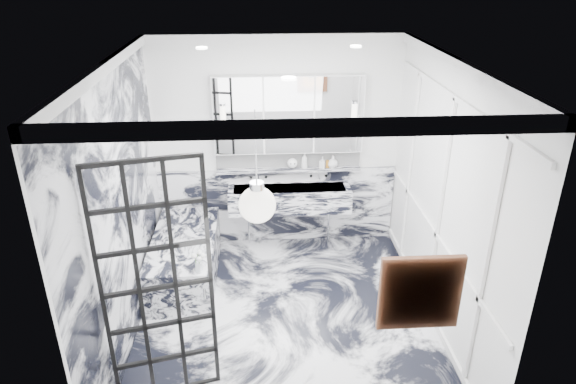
{
  "coord_description": "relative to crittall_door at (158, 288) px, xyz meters",
  "views": [
    {
      "loc": [
        -0.25,
        -4.55,
        3.64
      ],
      "look_at": [
        0.06,
        0.5,
        1.31
      ],
      "focal_mm": 32.0,
      "sensor_mm": 36.0,
      "label": 1
    }
  ],
  "objects": [
    {
      "name": "ledge",
      "position": [
        1.26,
        2.67,
        -0.06
      ],
      "size": [
        1.9,
        0.14,
        0.04
      ],
      "primitive_type": "cube",
      "color": "silver",
      "rests_on": "wall_back"
    },
    {
      "name": "soap_bottle_b",
      "position": [
        1.71,
        2.66,
        0.03
      ],
      "size": [
        0.09,
        0.09,
        0.15
      ],
      "primitive_type": "imported",
      "rotation": [
        0.0,
        0.0,
        -0.41
      ],
      "color": "#4C4C51",
      "rests_on": "ledge"
    },
    {
      "name": "crittall_door",
      "position": [
        0.0,
        0.0,
        0.0
      ],
      "size": [
        0.87,
        0.24,
        2.27
      ],
      "primitive_type": null,
      "rotation": [
        0.0,
        0.0,
        0.23
      ],
      "color": "black",
      "rests_on": "floor"
    },
    {
      "name": "soap_bottle_c",
      "position": [
        1.84,
        2.66,
        0.04
      ],
      "size": [
        0.17,
        0.17,
        0.17
      ],
      "primitive_type": "imported",
      "rotation": [
        0.0,
        0.0,
        0.42
      ],
      "color": "silver",
      "rests_on": "ledge"
    },
    {
      "name": "marble_clad_left",
      "position": [
        -0.47,
        0.95,
        0.21
      ],
      "size": [
        0.02,
        3.56,
        2.68
      ],
      "primitive_type": "cube",
      "color": "silver",
      "rests_on": "floor"
    },
    {
      "name": "trough_sink",
      "position": [
        1.26,
        2.51,
        -0.4
      ],
      "size": [
        1.6,
        0.45,
        0.3
      ],
      "primitive_type": "cube",
      "color": "silver",
      "rests_on": "wall_back"
    },
    {
      "name": "mirror_cabinet",
      "position": [
        1.26,
        2.68,
        0.69
      ],
      "size": [
        1.9,
        0.16,
        1.0
      ],
      "primitive_type": "cube",
      "color": "white",
      "rests_on": "wall_back"
    },
    {
      "name": "subway_tile",
      "position": [
        1.26,
        2.73,
        0.07
      ],
      "size": [
        1.9,
        0.03,
        0.23
      ],
      "primitive_type": "cube",
      "color": "white",
      "rests_on": "wall_back"
    },
    {
      "name": "face_pot",
      "position": [
        1.31,
        2.66,
        0.03
      ],
      "size": [
        0.14,
        0.14,
        0.14
      ],
      "primitive_type": "sphere",
      "color": "white",
      "rests_on": "ledge"
    },
    {
      "name": "soap_bottle_a",
      "position": [
        1.47,
        2.66,
        0.07
      ],
      "size": [
        0.1,
        0.1,
        0.22
      ],
      "primitive_type": "imported",
      "rotation": [
        0.0,
        0.0,
        0.18
      ],
      "color": "#8C5919",
      "rests_on": "ledge"
    },
    {
      "name": "bathtub",
      "position": [
        -0.06,
        1.85,
        -0.86
      ],
      "size": [
        0.75,
        1.65,
        0.55
      ],
      "primitive_type": "cube",
      "color": "silver",
      "rests_on": "floor"
    },
    {
      "name": "flower_vase",
      "position": [
        0.2,
        1.11,
        -0.52
      ],
      "size": [
        0.08,
        0.08,
        0.12
      ],
      "primitive_type": "cylinder",
      "color": "silver",
      "rests_on": "bathtub"
    },
    {
      "name": "ceiling",
      "position": [
        1.11,
        0.95,
        1.67
      ],
      "size": [
        3.6,
        3.6,
        0.0
      ],
      "primitive_type": "plane",
      "rotation": [
        3.14,
        0.0,
        0.0
      ],
      "color": "white",
      "rests_on": "wall_back"
    },
    {
      "name": "pendant_light",
      "position": [
        0.85,
        -0.41,
        0.94
      ],
      "size": [
        0.26,
        0.26,
        0.26
      ],
      "primitive_type": "sphere",
      "color": "white",
      "rests_on": "ceiling"
    },
    {
      "name": "wall_front",
      "position": [
        1.11,
        -0.85,
        0.27
      ],
      "size": [
        3.6,
        0.0,
        3.6
      ],
      "primitive_type": "plane",
      "rotation": [
        -1.57,
        0.0,
        0.0
      ],
      "color": "white",
      "rests_on": "floor"
    },
    {
      "name": "floor",
      "position": [
        1.11,
        0.95,
        -1.13
      ],
      "size": [
        3.6,
        3.6,
        0.0
      ],
      "primitive_type": "plane",
      "color": "silver",
      "rests_on": "ground"
    },
    {
      "name": "wall_left",
      "position": [
        -0.49,
        0.95,
        0.27
      ],
      "size": [
        0.0,
        3.6,
        3.6
      ],
      "primitive_type": "plane",
      "rotation": [
        1.57,
        0.0,
        1.57
      ],
      "color": "white",
      "rests_on": "floor"
    },
    {
      "name": "artwork",
      "position": [
        1.92,
        -0.81,
        0.44
      ],
      "size": [
        0.46,
        0.04,
        0.46
      ],
      "primitive_type": "cube",
      "color": "orange",
      "rests_on": "wall_front"
    },
    {
      "name": "wall_back",
      "position": [
        1.11,
        2.75,
        0.27
      ],
      "size": [
        3.6,
        0.0,
        3.6
      ],
      "primitive_type": "plane",
      "rotation": [
        1.57,
        0.0,
        0.0
      ],
      "color": "white",
      "rests_on": "floor"
    },
    {
      "name": "amber_bottle",
      "position": [
        1.77,
        2.66,
        0.01
      ],
      "size": [
        0.04,
        0.04,
        0.1
      ],
      "primitive_type": "cylinder",
      "color": "#8C5919",
      "rests_on": "ledge"
    },
    {
      "name": "wall_right",
      "position": [
        2.71,
        0.95,
        0.27
      ],
      "size": [
        0.0,
        3.6,
        3.6
      ],
      "primitive_type": "plane",
      "rotation": [
        1.57,
        0.0,
        -1.57
      ],
      "color": "white",
      "rests_on": "floor"
    },
    {
      "name": "marble_clad_back",
      "position": [
        1.11,
        2.73,
        -0.61
      ],
      "size": [
        3.18,
        0.05,
        1.05
      ],
      "primitive_type": "cube",
      "color": "silver",
      "rests_on": "floor"
    },
    {
      "name": "panel_molding",
      "position": [
        2.69,
        0.95,
        0.17
      ],
      "size": [
        0.03,
        3.4,
        2.3
      ],
      "primitive_type": "cube",
      "color": "white",
      "rests_on": "floor"
    },
    {
      "name": "sconce_left",
      "position": [
        0.44,
        2.58,
        0.65
      ],
      "size": [
        0.07,
        0.07,
        0.4
      ],
      "primitive_type": "cylinder",
      "color": "white",
      "rests_on": "mirror_cabinet"
    },
    {
      "name": "sconce_right",
      "position": [
        2.08,
        2.58,
        0.65
      ],
      "size": [
        0.07,
        0.07,
        0.4
      ],
      "primitive_type": "cylinder",
      "color": "white",
      "rests_on": "mirror_cabinet"
    }
  ]
}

